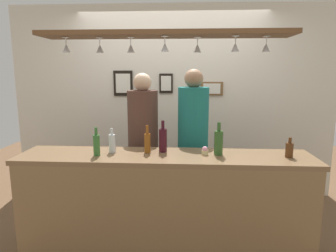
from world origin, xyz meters
TOP-DOWN VIEW (x-y plane):
  - ground_plane at (0.00, 0.00)m, footprint 8.00×8.00m
  - back_wall at (0.00, 1.10)m, footprint 4.40×0.06m
  - bar_counter at (0.00, -0.50)m, footprint 2.70×0.55m
  - overhead_glass_rack at (0.00, -0.30)m, footprint 2.20×0.36m
  - hanging_wineglass_far_left at (-0.88, -0.32)m, footprint 0.07×0.07m
  - hanging_wineglass_left at (-0.59, -0.27)m, footprint 0.07×0.07m
  - hanging_wineglass_center_left at (-0.31, -0.27)m, footprint 0.07×0.07m
  - hanging_wineglass_center at (-0.00, -0.36)m, footprint 0.07×0.07m
  - hanging_wineglass_center_right at (0.28, -0.26)m, footprint 0.07×0.07m
  - hanging_wineglass_right at (0.60, -0.34)m, footprint 0.07×0.07m
  - hanging_wineglass_far_right at (0.87, -0.30)m, footprint 0.07×0.07m
  - person_middle_brown_shirt at (-0.29, 0.28)m, footprint 0.34×0.34m
  - person_right_teal_shirt at (0.27, 0.28)m, footprint 0.34×0.34m
  - bottle_champagne_green at (0.49, -0.32)m, footprint 0.08×0.08m
  - bottle_beer_amber_tall at (-0.17, -0.29)m, footprint 0.06×0.06m
  - bottle_wine_dark_red at (-0.03, -0.25)m, footprint 0.08×0.08m
  - bottle_beer_green_import at (-0.62, -0.42)m, footprint 0.06×0.06m
  - bottle_soda_clear at (-0.50, -0.29)m, footprint 0.06×0.06m
  - bottle_beer_brown_stubby at (1.11, -0.37)m, footprint 0.07×0.07m
  - cupcake at (0.37, -0.33)m, footprint 0.06×0.06m
  - picture_frame_caricature at (-0.67, 1.06)m, footprint 0.26×0.02m
  - picture_frame_lower_pair at (0.53, 1.06)m, footprint 0.30×0.02m
  - picture_frame_crest at (-0.08, 1.06)m, footprint 0.18×0.02m

SIDE VIEW (x-z plane):
  - ground_plane at x=0.00m, z-range 0.00..0.00m
  - bar_counter at x=0.00m, z-range 0.17..1.14m
  - cupcake at x=0.37m, z-range 0.96..1.04m
  - person_middle_brown_shirt at x=-0.29m, z-range 0.18..1.88m
  - bottle_beer_brown_stubby at x=1.11m, z-range 0.94..1.12m
  - person_right_teal_shirt at x=0.27m, z-range 0.18..1.93m
  - bottle_soda_clear at x=-0.50m, z-range 0.94..1.17m
  - bottle_beer_amber_tall at x=-0.17m, z-range 0.93..1.19m
  - bottle_beer_green_import at x=-0.62m, z-range 0.94..1.20m
  - bottle_wine_dark_red at x=-0.03m, z-range 0.93..1.23m
  - bottle_champagne_green at x=0.49m, z-range 0.93..1.23m
  - back_wall at x=0.00m, z-range 0.00..2.60m
  - picture_frame_lower_pair at x=0.53m, z-range 1.41..1.59m
  - picture_frame_caricature at x=-0.67m, z-range 1.39..1.73m
  - picture_frame_crest at x=-0.08m, z-range 1.43..1.69m
  - hanging_wineglass_far_left at x=-0.88m, z-range 1.86..1.99m
  - hanging_wineglass_left at x=-0.59m, z-range 1.86..1.99m
  - hanging_wineglass_center_left at x=-0.31m, z-range 1.86..1.99m
  - hanging_wineglass_center at x=0.00m, z-range 1.86..1.99m
  - hanging_wineglass_center_right at x=0.28m, z-range 1.86..1.99m
  - hanging_wineglass_right at x=0.60m, z-range 1.86..1.99m
  - hanging_wineglass_far_right at x=0.87m, z-range 1.86..1.99m
  - overhead_glass_rack at x=0.00m, z-range 2.02..2.06m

